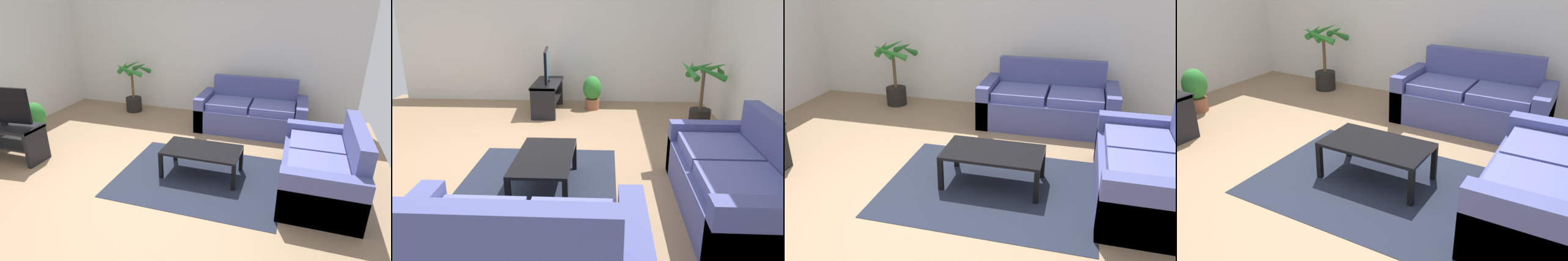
# 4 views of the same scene
# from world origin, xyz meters

# --- Properties ---
(ground_plane) EXTENTS (6.60, 6.60, 0.00)m
(ground_plane) POSITION_xyz_m (0.00, 0.00, 0.00)
(ground_plane) COLOR #937556
(wall_back) EXTENTS (6.00, 0.06, 2.70)m
(wall_back) POSITION_xyz_m (0.00, 3.00, 1.35)
(wall_back) COLOR silver
(wall_back) RESTS_ON ground
(wall_left) EXTENTS (0.06, 6.00, 2.70)m
(wall_left) POSITION_xyz_m (-3.00, 0.00, 1.35)
(wall_left) COLOR silver
(wall_left) RESTS_ON ground
(couch_main) EXTENTS (1.91, 0.90, 0.90)m
(couch_main) POSITION_xyz_m (1.13, 2.28, 0.30)
(couch_main) COLOR #4C518C
(couch_main) RESTS_ON ground
(couch_loveseat) EXTENTS (0.90, 1.66, 0.90)m
(couch_loveseat) POSITION_xyz_m (2.28, 0.53, 0.30)
(couch_loveseat) COLOR #4C518C
(couch_loveseat) RESTS_ON ground
(tv_stand) EXTENTS (1.10, 0.45, 0.55)m
(tv_stand) POSITION_xyz_m (-2.17, 0.03, 0.35)
(tv_stand) COLOR black
(tv_stand) RESTS_ON ground
(tv) EXTENTS (0.93, 0.15, 0.57)m
(tv) POSITION_xyz_m (-2.17, 0.03, 0.84)
(tv) COLOR black
(tv) RESTS_ON tv_stand
(coffee_table) EXTENTS (1.04, 0.58, 0.38)m
(coffee_table) POSITION_xyz_m (0.74, 0.45, 0.34)
(coffee_table) COLOR black
(coffee_table) RESTS_ON ground
(area_rug) EXTENTS (2.20, 1.70, 0.01)m
(area_rug) POSITION_xyz_m (0.74, 0.35, 0.00)
(area_rug) COLOR #1E2333
(area_rug) RESTS_ON ground
(potted_palm) EXTENTS (0.70, 0.74, 1.08)m
(potted_palm) POSITION_xyz_m (-1.39, 2.54, 0.51)
(potted_palm) COLOR black
(potted_palm) RESTS_ON ground
(potted_plant_small) EXTENTS (0.34, 0.34, 0.61)m
(potted_plant_small) POSITION_xyz_m (-2.38, 0.82, 0.33)
(potted_plant_small) COLOR brown
(potted_plant_small) RESTS_ON ground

